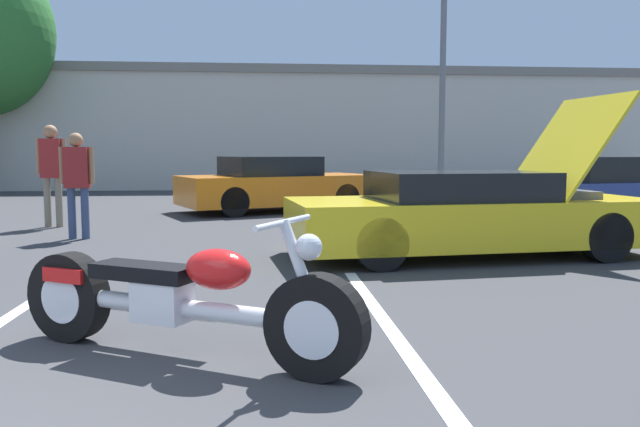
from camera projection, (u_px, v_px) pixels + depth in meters
parking_stripe_middle at (401, 344)px, 4.39m from camera, size 0.12×5.19×0.01m
far_building at (217, 126)px, 23.70m from camera, size 32.00×4.20×4.40m
light_pole at (446, 32)px, 18.30m from camera, size 1.21×0.28×8.95m
motorcycle at (179, 300)px, 4.08m from camera, size 2.34×1.38×0.95m
show_car_hood_open at (472, 213)px, 8.06m from camera, size 4.80×2.19×2.09m
parked_car_right_row at (608, 192)px, 11.82m from camera, size 4.59×2.61×1.26m
parked_car_mid_row at (275, 185)px, 14.18m from camera, size 4.67×3.35×1.24m
spectator_near_motorcycle at (77, 176)px, 9.61m from camera, size 0.52×0.22×1.64m
spectator_by_show_car at (52, 166)px, 11.13m from camera, size 0.52×0.24×1.83m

